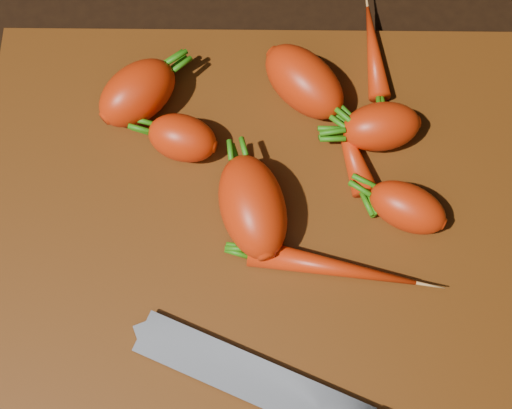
{
  "coord_description": "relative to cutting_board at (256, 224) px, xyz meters",
  "views": [
    {
      "loc": [
        0.0,
        -0.21,
        0.61
      ],
      "look_at": [
        0.0,
        0.01,
        0.03
      ],
      "focal_mm": 50.0,
      "sensor_mm": 36.0,
      "label": 1
    }
  ],
  "objects": [
    {
      "name": "carrot_8",
      "position": [
        0.08,
        0.07,
        0.02
      ],
      "size": [
        0.05,
        0.09,
        0.02
      ],
      "primitive_type": "ellipsoid",
      "rotation": [
        0.0,
        0.0,
        1.84
      ],
      "color": "red",
      "rests_on": "cutting_board"
    },
    {
      "name": "knife",
      "position": [
        0.02,
        -0.14,
        0.01
      ],
      "size": [
        0.31,
        0.15,
        0.02
      ],
      "rotation": [
        0.0,
        0.0,
        -0.4
      ],
      "color": "gray",
      "rests_on": "cutting_board"
    },
    {
      "name": "carrot_5",
      "position": [
        0.13,
        0.01,
        0.03
      ],
      "size": [
        0.08,
        0.07,
        0.04
      ],
      "primitive_type": "ellipsoid",
      "rotation": [
        0.0,
        0.0,
        2.68
      ],
      "color": "red",
      "rests_on": "cutting_board"
    },
    {
      "name": "carrot_4",
      "position": [
        0.11,
        0.08,
        0.03
      ],
      "size": [
        0.08,
        0.05,
        0.04
      ],
      "primitive_type": "ellipsoid",
      "rotation": [
        0.0,
        0.0,
        3.29
      ],
      "color": "red",
      "rests_on": "cutting_board"
    },
    {
      "name": "carrot_3",
      "position": [
        -0.0,
        0.0,
        0.03
      ],
      "size": [
        0.08,
        0.11,
        0.06
      ],
      "primitive_type": "ellipsoid",
      "rotation": [
        0.0,
        0.0,
        1.83
      ],
      "color": "red",
      "rests_on": "cutting_board"
    },
    {
      "name": "carrot_2",
      "position": [
        0.04,
        0.13,
        0.03
      ],
      "size": [
        0.1,
        0.1,
        0.05
      ],
      "primitive_type": "ellipsoid",
      "rotation": [
        0.0,
        0.0,
        -0.81
      ],
      "color": "red",
      "rests_on": "cutting_board"
    },
    {
      "name": "carrot_7",
      "position": [
        0.06,
        -0.04,
        0.02
      ],
      "size": [
        0.14,
        0.05,
        0.03
      ],
      "primitive_type": "ellipsoid",
      "rotation": [
        0.0,
        0.0,
        -0.18
      ],
      "color": "red",
      "rests_on": "cutting_board"
    },
    {
      "name": "carrot_1",
      "position": [
        -0.07,
        0.07,
        0.03
      ],
      "size": [
        0.07,
        0.06,
        0.04
      ],
      "primitive_type": "ellipsoid",
      "rotation": [
        0.0,
        0.0,
        2.86
      ],
      "color": "red",
      "rests_on": "cutting_board"
    },
    {
      "name": "carrot_0",
      "position": [
        -0.11,
        0.11,
        0.03
      ],
      "size": [
        0.09,
        0.09,
        0.05
      ],
      "primitive_type": "ellipsoid",
      "rotation": [
        0.0,
        0.0,
        0.76
      ],
      "color": "red",
      "rests_on": "cutting_board"
    },
    {
      "name": "cutting_board",
      "position": [
        0.0,
        0.0,
        0.0
      ],
      "size": [
        0.5,
        0.4,
        0.01
      ],
      "primitive_type": "cube",
      "color": "#5E2C08",
      "rests_on": "ground"
    },
    {
      "name": "ground",
      "position": [
        0.0,
        0.0,
        -0.01
      ],
      "size": [
        2.0,
        2.0,
        0.01
      ],
      "primitive_type": "cube",
      "color": "black"
    },
    {
      "name": "carrot_6",
      "position": [
        0.11,
        0.17,
        0.02
      ],
      "size": [
        0.03,
        0.1,
        0.02
      ],
      "primitive_type": "ellipsoid",
      "rotation": [
        0.0,
        0.0,
        1.64
      ],
      "color": "red",
      "rests_on": "cutting_board"
    }
  ]
}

